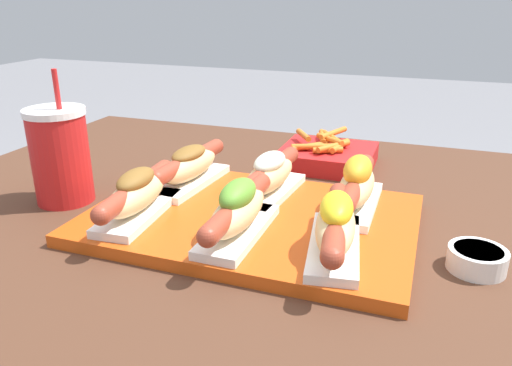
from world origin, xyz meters
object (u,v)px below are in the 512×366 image
Objects in this scene: hot_dog_3 at (189,166)px; hot_dog_4 at (270,175)px; hot_dog_0 at (137,194)px; hot_dog_5 at (357,185)px; sauce_bowl at (477,258)px; hot_dog_2 at (335,225)px; drink_cup at (60,156)px; hot_dog_1 at (238,211)px; fries_basket at (326,155)px; serving_tray at (251,219)px.

hot_dog_4 is at bearing -0.28° from hot_dog_3.
hot_dog_0 is 0.14m from hot_dog_3.
hot_dog_5 is at bearing 25.10° from hot_dog_0.
hot_dog_4 is 2.99× the size of sauce_bowl.
hot_dog_2 is 0.45m from drink_cup.
hot_dog_1 is at bearing -44.94° from hot_dog_3.
hot_dog_0 is 1.00× the size of hot_dog_4.
hot_dog_0 is at bearing 178.57° from hot_dog_2.
hot_dog_2 is at bearing -76.22° from fries_basket.
hot_dog_0 is at bearing -15.08° from drink_cup.
hot_dog_1 reaches higher than hot_dog_0.
hot_dog_5 is 0.25m from fries_basket.
sauce_bowl is at bearing -30.44° from hot_dog_5.
hot_dog_3 is 0.45m from sauce_bowl.
hot_dog_5 reaches higher than hot_dog_3.
hot_dog_2 reaches higher than hot_dog_3.
hot_dog_3 is 1.00× the size of hot_dog_5.
drink_cup reaches higher than hot_dog_1.
hot_dog_1 is at bearing -2.55° from hot_dog_0.
hot_dog_1 is 1.00× the size of hot_dog_3.
hot_dog_4 is at bearing 87.63° from serving_tray.
hot_dog_3 is (-0.14, 0.07, 0.04)m from serving_tray.
hot_dog_1 is 3.00× the size of sauce_bowl.
hot_dog_0 is 0.45m from sauce_bowl.
hot_dog_5 is 3.00× the size of sauce_bowl.
hot_dog_4 is 0.23m from fries_basket.
hot_dog_1 reaches higher than hot_dog_4.
sauce_bowl is at bearing -51.51° from fries_basket.
fries_basket is at bearing 81.56° from serving_tray.
drink_cup reaches higher than hot_dog_2.
hot_dog_0 is 0.41m from fries_basket.
drink_cup is at bearing -168.79° from hot_dog_5.
hot_dog_0 reaches higher than serving_tray.
hot_dog_2 is 0.99× the size of hot_dog_5.
hot_dog_2 reaches higher than hot_dog_4.
hot_dog_2 is 0.38m from fries_basket.
serving_tray is 2.18× the size of drink_cup.
hot_dog_5 is at bearing -0.33° from hot_dog_4.
hot_dog_4 is (-0.13, 0.14, -0.00)m from hot_dog_2.
hot_dog_4 is (-0.00, 0.14, -0.00)m from hot_dog_1.
hot_dog_3 is at bearing 135.06° from hot_dog_1.
fries_basket is (-0.26, 0.32, 0.00)m from sauce_bowl.
hot_dog_1 is 0.30m from sauce_bowl.
hot_dog_0 is at bearing -138.40° from hot_dog_4.
drink_cup is at bearing 179.36° from sauce_bowl.
drink_cup is (-0.31, -0.02, 0.07)m from serving_tray.
drink_cup is 1.21× the size of fries_basket.
hot_dog_2 is at bearing -6.56° from drink_cup.
hot_dog_4 is 1.19× the size of fries_basket.
fries_basket is at bearing 41.40° from drink_cup.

